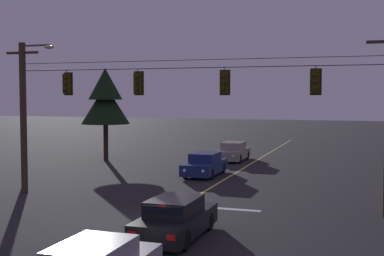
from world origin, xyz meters
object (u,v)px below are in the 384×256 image
tree_verge_near (105,99)px  traffic_light_centre (224,82)px  car_waiting_near_lane (175,219)px  street_lamp_corner (26,101)px  car_oncoming_trailing (233,152)px  traffic_light_leftmost (67,84)px  traffic_light_left_inner (138,83)px  car_oncoming_lead (205,165)px  traffic_light_right_inner (315,82)px

tree_verge_near → traffic_light_centre: bearing=-45.9°
car_waiting_near_lane → street_lamp_corner: (-10.76, 6.69, 3.95)m
street_lamp_corner → tree_verge_near: 12.07m
car_oncoming_trailing → street_lamp_corner: (-7.48, -14.96, 3.95)m
traffic_light_leftmost → car_waiting_near_lane: size_ratio=0.28×
traffic_light_left_inner → car_oncoming_lead: 9.62m
traffic_light_left_inner → traffic_light_right_inner: size_ratio=1.00×
traffic_light_centre → street_lamp_corner: bearing=174.2°
car_waiting_near_lane → traffic_light_leftmost: bearing=143.9°
car_waiting_near_lane → street_lamp_corner: street_lamp_corner is taller
traffic_light_right_inner → street_lamp_corner: (-14.90, 1.11, -0.86)m
traffic_light_leftmost → street_lamp_corner: street_lamp_corner is taller
traffic_light_leftmost → traffic_light_right_inner: size_ratio=1.00×
traffic_light_leftmost → car_oncoming_trailing: traffic_light_leftmost is taller
car_oncoming_lead → car_oncoming_trailing: bearing=90.8°
traffic_light_right_inner → car_oncoming_trailing: bearing=114.8°
traffic_light_leftmost → traffic_light_left_inner: (3.75, 0.00, 0.00)m
car_oncoming_lead → tree_verge_near: size_ratio=0.63×
traffic_light_left_inner → car_waiting_near_lane: traffic_light_left_inner is taller
traffic_light_leftmost → street_lamp_corner: size_ratio=0.16×
traffic_light_right_inner → car_oncoming_lead: 12.06m
traffic_light_left_inner → street_lamp_corner: size_ratio=0.16×
street_lamp_corner → traffic_light_centre: bearing=-5.8°
traffic_light_leftmost → tree_verge_near: size_ratio=0.18×
traffic_light_right_inner → traffic_light_centre: bearing=180.0°
traffic_light_right_inner → tree_verge_near: size_ratio=0.18×
car_oncoming_trailing → traffic_light_left_inner: bearing=-92.2°
traffic_light_left_inner → tree_verge_near: size_ratio=0.18×
car_oncoming_trailing → street_lamp_corner: 17.18m
traffic_light_left_inner → traffic_light_centre: bearing=0.0°
traffic_light_left_inner → traffic_light_centre: same height
traffic_light_right_inner → street_lamp_corner: size_ratio=0.16×
traffic_light_left_inner → car_oncoming_trailing: bearing=87.8°
street_lamp_corner → tree_verge_near: size_ratio=1.09×
traffic_light_centre → car_oncoming_trailing: 17.13m
traffic_light_leftmost → traffic_light_centre: 7.88m
traffic_light_left_inner → traffic_light_right_inner: 8.03m
traffic_light_left_inner → tree_verge_near: bearing=123.1°
traffic_light_centre → car_waiting_near_lane: size_ratio=0.28×
traffic_light_leftmost → car_oncoming_lead: (4.48, 8.30, -4.81)m
traffic_light_centre → car_oncoming_lead: traffic_light_centre is taller
traffic_light_left_inner → tree_verge_near: (-8.52, 13.07, -0.81)m
traffic_light_left_inner → street_lamp_corner: (-6.86, 1.11, -0.86)m
tree_verge_near → car_oncoming_lead: bearing=-27.3°
traffic_light_left_inner → car_waiting_near_lane: 8.33m
traffic_light_right_inner → car_waiting_near_lane: bearing=-126.6°
car_waiting_near_lane → traffic_light_right_inner: bearing=53.4°
traffic_light_centre → traffic_light_right_inner: (3.91, 0.00, 0.00)m
car_oncoming_trailing → street_lamp_corner: size_ratio=0.58×
traffic_light_left_inner → traffic_light_right_inner: (8.03, 0.00, 0.00)m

